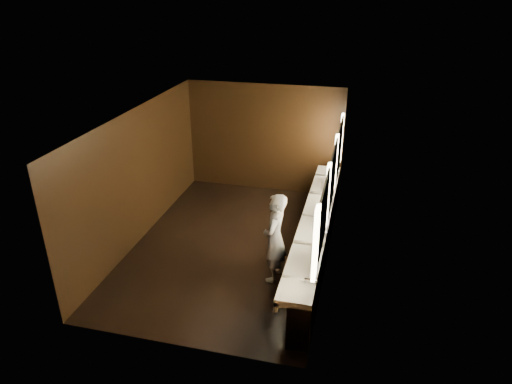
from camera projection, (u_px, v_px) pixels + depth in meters
floor at (232, 245)px, 9.67m from camera, size 6.00×6.00×0.00m
ceiling at (229, 116)px, 8.48m from camera, size 4.00×6.00×0.02m
wall_back at (264, 138)px, 11.71m from camera, size 4.00×0.02×2.80m
wall_front at (170, 269)px, 6.44m from camera, size 4.00×0.02×2.80m
wall_left at (139, 175)px, 9.51m from camera, size 0.02×6.00×2.80m
wall_right at (332, 195)px, 8.64m from camera, size 0.02×6.00×2.80m
sink_counter at (318, 235)px, 9.07m from camera, size 0.55×5.40×1.01m
mirror_band at (332, 178)px, 8.49m from camera, size 0.06×5.03×1.15m
person at (275, 238)px, 8.26m from camera, size 0.47×0.66×1.73m
trash_bin at (306, 246)px, 9.08m from camera, size 0.48×0.48×0.57m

